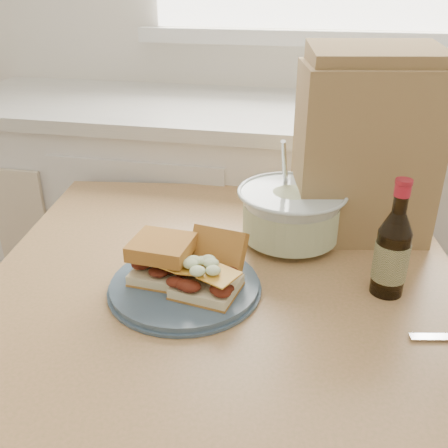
% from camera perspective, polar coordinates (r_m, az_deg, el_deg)
% --- Properties ---
extents(cabinet_run, '(2.50, 0.64, 0.94)m').
position_cam_1_polar(cabinet_run, '(1.80, 9.19, -1.77)').
color(cabinet_run, white).
rests_on(cabinet_run, ground).
extents(dining_table, '(1.07, 1.07, 0.78)m').
position_cam_1_polar(dining_table, '(1.07, 0.12, -10.59)').
color(dining_table, tan).
rests_on(dining_table, ground).
extents(plate, '(0.28, 0.28, 0.02)m').
position_cam_1_polar(plate, '(0.95, -4.50, -7.06)').
color(plate, '#405568').
rests_on(plate, dining_table).
extents(sandwich_left, '(0.12, 0.11, 0.08)m').
position_cam_1_polar(sandwich_left, '(0.94, -7.05, -3.96)').
color(sandwich_left, beige).
rests_on(sandwich_left, plate).
extents(sandwich_right, '(0.13, 0.17, 0.09)m').
position_cam_1_polar(sandwich_right, '(0.92, -1.59, -5.31)').
color(sandwich_right, beige).
rests_on(sandwich_right, plate).
extents(coleslaw_bowl, '(0.24, 0.24, 0.23)m').
position_cam_1_polar(coleslaw_bowl, '(1.10, 7.63, 0.84)').
color(coleslaw_bowl, silver).
rests_on(coleslaw_bowl, dining_table).
extents(beer_bottle, '(0.06, 0.06, 0.23)m').
position_cam_1_polar(beer_bottle, '(0.95, 18.65, -3.08)').
color(beer_bottle, black).
rests_on(beer_bottle, dining_table).
extents(paper_bag, '(0.32, 0.24, 0.38)m').
position_cam_1_polar(paper_bag, '(1.13, 15.69, 7.77)').
color(paper_bag, '#A07C4D').
rests_on(paper_bag, dining_table).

